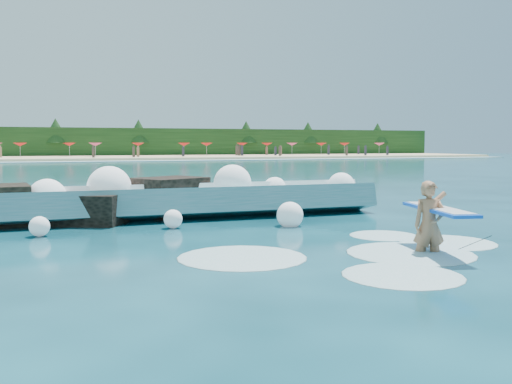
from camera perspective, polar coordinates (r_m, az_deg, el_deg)
ground at (r=12.30m, az=-3.29°, el=-6.54°), size 200.00×200.00×0.00m
beach at (r=89.61m, az=-18.32°, el=3.23°), size 140.00×20.00×0.40m
wet_band at (r=78.63m, az=-17.99°, el=2.92°), size 140.00×5.00×0.08m
treeline at (r=99.58m, az=-18.59°, el=4.69°), size 140.00×4.00×5.00m
breaking_wave at (r=18.67m, az=-11.50°, el=-1.22°), size 15.93×2.57×1.37m
rock_cluster at (r=18.68m, az=-17.60°, el=-1.35°), size 8.43×3.58×1.51m
surfer_with_board at (r=13.07m, az=17.14°, el=-2.86°), size 1.30×3.08×1.95m
wave_spray at (r=18.55m, az=-11.81°, el=-0.04°), size 14.94×4.67×1.78m
surf_foam at (r=12.93m, az=11.90°, el=-6.07°), size 9.02×6.07×0.14m
beach_umbrellas at (r=91.97m, az=-18.40°, el=4.54°), size 111.46×6.61×0.50m
beachgoers at (r=86.59m, az=-16.31°, el=3.82°), size 102.68×13.79×1.93m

